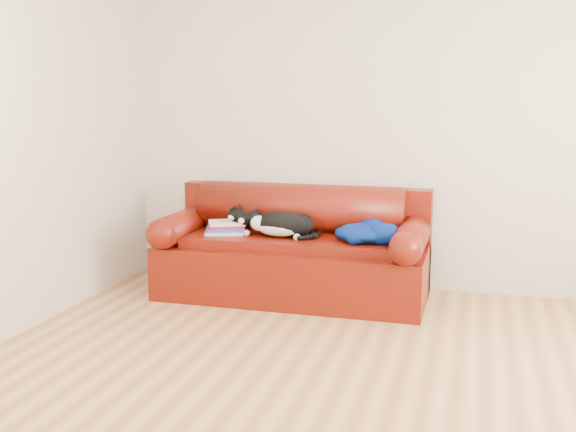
# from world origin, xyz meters

# --- Properties ---
(ground) EXTENTS (4.50, 4.50, 0.00)m
(ground) POSITION_xyz_m (0.00, 0.00, 0.00)
(ground) COLOR #97603C
(ground) RESTS_ON ground
(room_shell) EXTENTS (4.52, 4.02, 2.61)m
(room_shell) POSITION_xyz_m (0.12, 0.02, 1.67)
(room_shell) COLOR beige
(room_shell) RESTS_ON ground
(sofa_base) EXTENTS (2.10, 0.90, 0.50)m
(sofa_base) POSITION_xyz_m (-0.70, 1.49, 0.24)
(sofa_base) COLOR #400206
(sofa_base) RESTS_ON ground
(sofa_back) EXTENTS (2.10, 1.01, 0.88)m
(sofa_back) POSITION_xyz_m (-0.70, 1.74, 0.54)
(sofa_back) COLOR #400206
(sofa_back) RESTS_ON ground
(book_stack) EXTENTS (0.36, 0.32, 0.10)m
(book_stack) POSITION_xyz_m (-1.24, 1.42, 0.55)
(book_stack) COLOR beige
(book_stack) RESTS_ON sofa_base
(cat) EXTENTS (0.69, 0.29, 0.25)m
(cat) POSITION_xyz_m (-0.77, 1.42, 0.59)
(cat) COLOR black
(cat) RESTS_ON sofa_base
(blanket) EXTENTS (0.52, 0.42, 0.16)m
(blanket) POSITION_xyz_m (-0.11, 1.43, 0.57)
(blanket) COLOR #020C45
(blanket) RESTS_ON sofa_base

